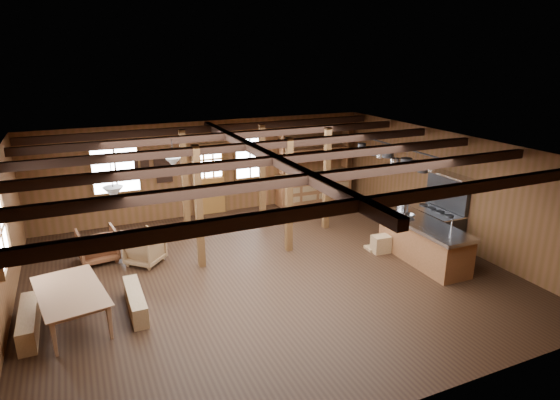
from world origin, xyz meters
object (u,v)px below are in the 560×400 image
armchair_a (98,245)px  armchair_c (145,250)px  kitchen_island (424,242)px  armchair_b (139,243)px  commercial_range (436,220)px  dining_table (75,307)px

armchair_a → armchair_c: bearing=141.5°
kitchen_island → armchair_b: bearing=154.2°
armchair_b → armchair_c: 0.54m
kitchen_island → armchair_a: 7.60m
armchair_a → armchair_b: bearing=169.0°
commercial_range → dining_table: size_ratio=0.96×
dining_table → armchair_a: (0.56, 2.66, 0.06)m
dining_table → armchair_a: bearing=-21.6°
kitchen_island → armchair_b: kitchen_island is taller
commercial_range → kitchen_island: bearing=-143.9°
kitchen_island → commercial_range: 1.31m
dining_table → armchair_c: armchair_c is taller
kitchen_island → dining_table: bearing=177.7°
armchair_a → armchair_c: armchair_a is taller
armchair_c → dining_table: bearing=95.8°
dining_table → armchair_b: dining_table is taller
commercial_range → armchair_c: 7.22m
commercial_range → armchair_b: bearing=162.1°
commercial_range → armchair_a: size_ratio=2.14×
armchair_b → armchair_a: bearing=-15.0°
kitchen_island → commercial_range: (1.05, 0.77, 0.12)m
armchair_a → armchair_c: (0.99, -0.60, -0.05)m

